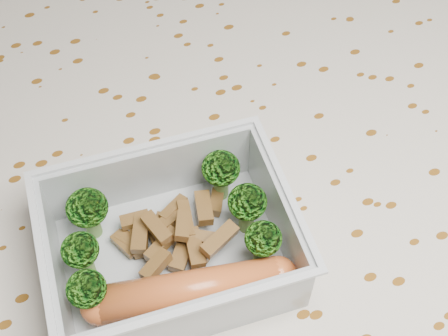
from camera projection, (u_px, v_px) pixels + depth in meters
name	position (u px, v px, depth m)	size (l,w,h in m)	color
dining_table	(217.00, 240.00, 0.56)	(1.40, 0.90, 0.75)	brown
tablecloth	(217.00, 211.00, 0.52)	(1.46, 0.96, 0.19)	beige
lunch_container	(172.00, 248.00, 0.43)	(0.18, 0.15, 0.06)	silver
broccoli_florets	(166.00, 223.00, 0.43)	(0.15, 0.10, 0.05)	#608C3F
meat_pile	(172.00, 232.00, 0.44)	(0.09, 0.06, 0.03)	brown
sausage	(190.00, 290.00, 0.41)	(0.14, 0.05, 0.03)	#D15E29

